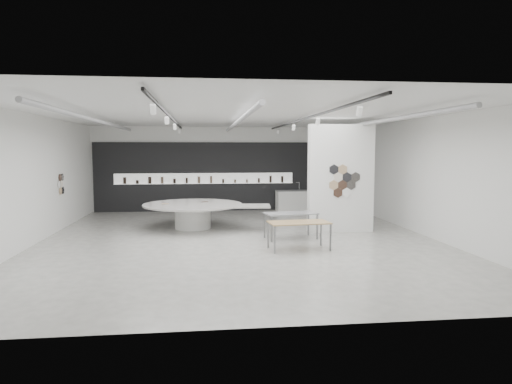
{
  "coord_description": "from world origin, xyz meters",
  "views": [
    {
      "loc": [
        -1.08,
        -13.8,
        2.76
      ],
      "look_at": [
        0.66,
        1.2,
        1.36
      ],
      "focal_mm": 32.0,
      "sensor_mm": 36.0,
      "label": 1
    }
  ],
  "objects": [
    {
      "name": "sample_table_stone",
      "position": [
        1.61,
        0.01,
        0.74
      ],
      "size": [
        1.69,
        1.05,
        0.81
      ],
      "rotation": [
        0.0,
        0.0,
        0.18
      ],
      "color": "gray",
      "rests_on": "ground"
    },
    {
      "name": "partition_column",
      "position": [
        3.5,
        1.0,
        1.8
      ],
      "size": [
        2.2,
        0.38,
        3.6
      ],
      "color": "white",
      "rests_on": "ground"
    },
    {
      "name": "sample_table_wood",
      "position": [
        1.54,
        -1.57,
        0.72
      ],
      "size": [
        1.73,
        0.99,
        0.78
      ],
      "rotation": [
        0.0,
        0.0,
        0.1
      ],
      "color": "#A28154",
      "rests_on": "ground"
    },
    {
      "name": "kitchen_counter",
      "position": [
        3.02,
        6.55,
        0.46
      ],
      "size": [
        1.67,
        0.75,
        1.28
      ],
      "rotation": [
        0.0,
        0.0,
        0.08
      ],
      "color": "white",
      "rests_on": "ground"
    },
    {
      "name": "back_wall_display",
      "position": [
        -0.08,
        6.93,
        1.54
      ],
      "size": [
        11.8,
        0.27,
        3.1
      ],
      "color": "black",
      "rests_on": "ground"
    },
    {
      "name": "display_island",
      "position": [
        -1.39,
        2.21,
        0.57
      ],
      "size": [
        4.56,
        3.76,
        0.89
      ],
      "rotation": [
        0.0,
        0.0,
        -0.09
      ],
      "color": "white",
      "rests_on": "ground"
    },
    {
      "name": "room",
      "position": [
        -0.09,
        -0.0,
        2.07
      ],
      "size": [
        12.02,
        14.02,
        3.82
      ],
      "color": "#B1AFA7",
      "rests_on": "ground"
    }
  ]
}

